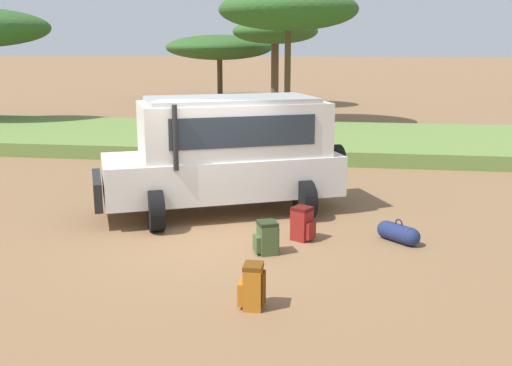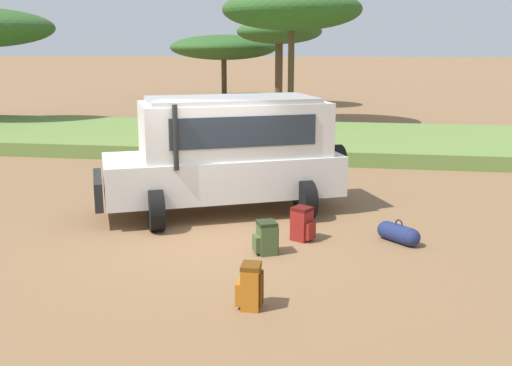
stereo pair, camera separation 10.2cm
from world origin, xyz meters
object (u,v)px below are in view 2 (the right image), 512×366
backpack_near_rear_wheel (302,224)px  duffel_bag_low_black_case (398,233)px  acacia_tree_centre_back (279,32)px  acacia_tree_right_mid (292,10)px  backpack_cluster_center (266,238)px  acacia_tree_left_mid (224,47)px  safari_vehicle (227,152)px  backpack_beside_front_wheel (250,287)px

backpack_near_rear_wheel → duffel_bag_low_black_case: (1.73, 0.15, -0.14)m
acacia_tree_centre_back → acacia_tree_right_mid: (1.53, -7.94, 0.79)m
backpack_cluster_center → acacia_tree_centre_back: acacia_tree_centre_back is taller
acacia_tree_left_mid → acacia_tree_right_mid: bearing=-65.3°
duffel_bag_low_black_case → acacia_tree_centre_back: bearing=102.3°
safari_vehicle → acacia_tree_left_mid: 27.39m
safari_vehicle → duffel_bag_low_black_case: size_ratio=7.23×
acacia_tree_right_mid → backpack_cluster_center: bearing=-85.3°
acacia_tree_left_mid → safari_vehicle: bearing=-77.6°
safari_vehicle → backpack_cluster_center: 2.95m
safari_vehicle → acacia_tree_left_mid: (-5.88, 26.68, 1.98)m
safari_vehicle → backpack_beside_front_wheel: 4.97m
safari_vehicle → acacia_tree_left_mid: acacia_tree_left_mid is taller
backpack_cluster_center → duffel_bag_low_black_case: 2.48m
backpack_beside_front_wheel → backpack_cluster_center: (-0.10, 2.19, -0.03)m
acacia_tree_left_mid → acacia_tree_right_mid: (5.70, -12.42, 1.64)m
backpack_beside_front_wheel → acacia_tree_right_mid: bearing=94.4°
safari_vehicle → acacia_tree_right_mid: bearing=90.7°
duffel_bag_low_black_case → acacia_tree_right_mid: acacia_tree_right_mid is taller
safari_vehicle → backpack_beside_front_wheel: bearing=-74.5°
acacia_tree_right_mid → backpack_beside_front_wheel: bearing=-85.6°
backpack_beside_front_wheel → backpack_cluster_center: backpack_beside_front_wheel is taller
backpack_near_rear_wheel → acacia_tree_right_mid: 16.71m
duffel_bag_low_black_case → acacia_tree_centre_back: 24.61m
backpack_cluster_center → acacia_tree_left_mid: (-7.07, 29.18, 3.00)m
duffel_bag_low_black_case → acacia_tree_centre_back: size_ratio=0.15×
acacia_tree_right_mid → acacia_tree_left_mid: bearing=114.7°
acacia_tree_left_mid → acacia_tree_right_mid: size_ratio=1.22×
backpack_near_rear_wheel → acacia_tree_right_mid: bearing=96.9°
acacia_tree_left_mid → acacia_tree_centre_back: acacia_tree_centre_back is taller
backpack_near_rear_wheel → acacia_tree_centre_back: bearing=98.2°
backpack_near_rear_wheel → acacia_tree_centre_back: 24.43m
backpack_beside_front_wheel → backpack_near_rear_wheel: size_ratio=1.02×
acacia_tree_left_mid → acacia_tree_centre_back: 6.18m
duffel_bag_low_black_case → backpack_beside_front_wheel: bearing=-124.6°
acacia_tree_left_mid → duffel_bag_low_black_case: bearing=-71.7°
backpack_near_rear_wheel → backpack_beside_front_wheel: bearing=-98.4°
acacia_tree_left_mid → backpack_near_rear_wheel: bearing=-75.0°
duffel_bag_low_black_case → acacia_tree_left_mid: bearing=108.3°
backpack_beside_front_wheel → backpack_near_rear_wheel: bearing=81.6°
backpack_beside_front_wheel → backpack_cluster_center: bearing=92.7°
duffel_bag_low_black_case → acacia_tree_centre_back: (-5.18, 23.73, 3.96)m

